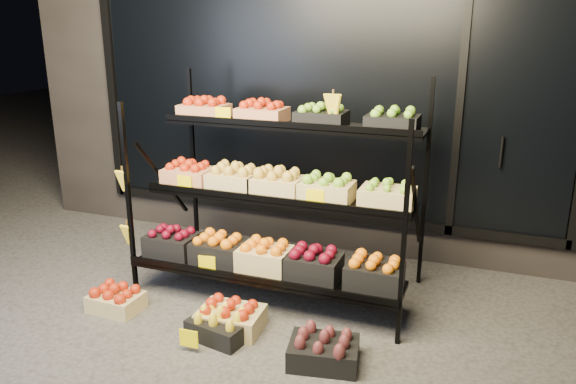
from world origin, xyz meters
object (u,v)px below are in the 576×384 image
at_px(display_rack, 276,196).
at_px(floor_crate_left, 116,299).
at_px(floor_crate_midleft, 220,325).
at_px(floor_crate_midright, 231,316).

xyz_separation_m(display_rack, floor_crate_left, (-0.99, -0.70, -0.70)).
bearing_deg(floor_crate_left, floor_crate_midleft, -2.63).
bearing_deg(display_rack, floor_crate_midleft, -97.50).
distance_m(display_rack, floor_crate_midright, 0.95).
xyz_separation_m(floor_crate_left, floor_crate_midright, (0.91, 0.05, 0.01)).
bearing_deg(floor_crate_left, floor_crate_midright, 4.78).
bearing_deg(floor_crate_midright, display_rack, 79.76).
bearing_deg(display_rack, floor_crate_midright, -96.84).
height_order(display_rack, floor_crate_midleft, display_rack).
distance_m(floor_crate_left, floor_crate_midright, 0.91).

